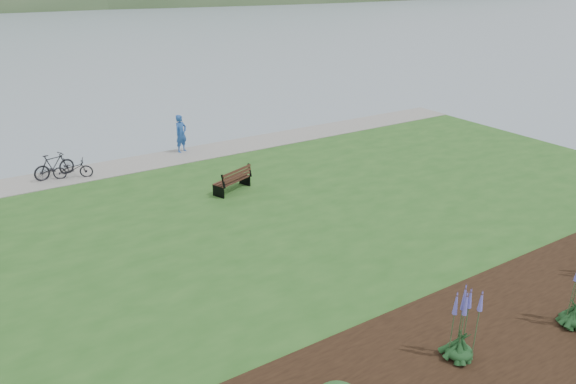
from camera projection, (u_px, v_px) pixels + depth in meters
name	position (u px, v px, depth m)	size (l,w,h in m)	color
ground	(247.00, 218.00, 19.03)	(600.00, 600.00, 0.00)	gray
lawn	(274.00, 234.00, 17.39)	(34.00, 20.00, 0.40)	#25531D
shoreline_path	(179.00, 156.00, 24.27)	(34.00, 2.20, 0.03)	gray
garden_bed	(539.00, 320.00, 12.67)	(24.00, 4.40, 0.04)	black
far_hillside	(52.00, 6.00, 161.83)	(580.00, 80.00, 38.00)	#334E2C
park_bench	(234.00, 180.00, 20.17)	(1.74, 1.21, 1.00)	black
person	(181.00, 130.00, 24.54)	(0.78, 0.54, 2.16)	#214C98
bicycle_a	(73.00, 169.00, 21.52)	(1.60, 0.56, 0.84)	black
bicycle_b	(54.00, 166.00, 21.56)	(1.76, 0.51, 1.06)	black
echium_4	(463.00, 322.00, 11.05)	(0.62, 0.62, 2.18)	#123318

